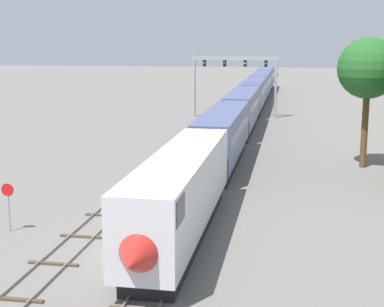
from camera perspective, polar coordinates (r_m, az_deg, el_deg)
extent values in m
plane|color=slate|center=(30.16, -5.96, -10.01)|extent=(400.00, 400.00, 0.00)
cube|color=slate|center=(87.88, 5.67, 4.23)|extent=(0.07, 200.00, 0.16)
cube|color=slate|center=(87.78, 6.61, 4.20)|extent=(0.07, 200.00, 0.16)
cube|color=#473828|center=(27.88, -3.07, -11.70)|extent=(2.60, 0.24, 0.10)
cube|color=#473828|center=(31.51, -1.40, -8.90)|extent=(2.60, 0.24, 0.10)
cube|color=#473828|center=(35.22, -0.10, -6.68)|extent=(2.60, 0.24, 0.10)
cube|color=#473828|center=(38.98, 0.94, -4.88)|extent=(2.60, 0.24, 0.10)
cube|color=#473828|center=(42.80, 1.79, -3.40)|extent=(2.60, 0.24, 0.10)
cube|color=#473828|center=(46.64, 2.50, -2.16)|extent=(2.60, 0.24, 0.10)
cube|color=#473828|center=(50.50, 3.10, -1.11)|extent=(2.60, 0.24, 0.10)
cube|color=#473828|center=(54.39, 3.62, -0.21)|extent=(2.60, 0.24, 0.10)
cube|color=#473828|center=(58.29, 4.06, 0.57)|extent=(2.60, 0.24, 0.10)
cube|color=#473828|center=(62.20, 4.45, 1.25)|extent=(2.60, 0.24, 0.10)
cube|color=#473828|center=(66.13, 4.80, 1.85)|extent=(2.60, 0.24, 0.10)
cube|color=#473828|center=(70.06, 5.10, 2.39)|extent=(2.60, 0.24, 0.10)
cube|color=#473828|center=(74.00, 5.38, 2.86)|extent=(2.60, 0.24, 0.10)
cube|color=#473828|center=(77.95, 5.62, 3.29)|extent=(2.60, 0.24, 0.10)
cube|color=#473828|center=(81.90, 5.85, 3.68)|extent=(2.60, 0.24, 0.10)
cube|color=#473828|center=(85.85, 6.05, 4.03)|extent=(2.60, 0.24, 0.10)
cube|color=#473828|center=(89.81, 6.23, 4.35)|extent=(2.60, 0.24, 0.10)
cube|color=#473828|center=(93.78, 6.40, 4.65)|extent=(2.60, 0.24, 0.10)
cube|color=#473828|center=(97.74, 6.56, 4.92)|extent=(2.60, 0.24, 0.10)
cube|color=#473828|center=(101.71, 6.70, 5.16)|extent=(2.60, 0.24, 0.10)
cube|color=#473828|center=(105.68, 6.83, 5.39)|extent=(2.60, 0.24, 0.10)
cube|color=#473828|center=(109.66, 6.96, 5.61)|extent=(2.60, 0.24, 0.10)
cube|color=#473828|center=(113.63, 7.07, 5.80)|extent=(2.60, 0.24, 0.10)
cube|color=#473828|center=(117.61, 7.18, 5.99)|extent=(2.60, 0.24, 0.10)
cube|color=#473828|center=(121.59, 7.28, 6.16)|extent=(2.60, 0.24, 0.10)
cube|color=#473828|center=(125.57, 7.37, 6.32)|extent=(2.60, 0.24, 0.10)
cube|color=#473828|center=(129.55, 7.46, 6.48)|extent=(2.60, 0.24, 0.10)
cube|color=#473828|center=(133.53, 7.54, 6.62)|extent=(2.60, 0.24, 0.10)
cube|color=#473828|center=(137.51, 7.62, 6.75)|extent=(2.60, 0.24, 0.10)
cube|color=#473828|center=(141.50, 7.69, 6.88)|extent=(2.60, 0.24, 0.10)
cube|color=#473828|center=(145.48, 7.76, 7.00)|extent=(2.60, 0.24, 0.10)
cube|color=#473828|center=(149.47, 7.83, 7.11)|extent=(2.60, 0.24, 0.10)
cube|color=#473828|center=(153.45, 7.89, 7.22)|extent=(2.60, 0.24, 0.10)
cube|color=#473828|center=(157.44, 7.95, 7.32)|extent=(2.60, 0.24, 0.10)
cube|color=#473828|center=(161.43, 8.01, 7.42)|extent=(2.60, 0.24, 0.10)
cube|color=#473828|center=(165.42, 8.06, 7.51)|extent=(2.60, 0.24, 0.10)
cube|color=#473828|center=(169.41, 8.11, 7.60)|extent=(2.60, 0.24, 0.10)
cube|color=#473828|center=(173.40, 8.16, 7.68)|extent=(2.60, 0.24, 0.10)
cube|color=#473828|center=(177.39, 8.21, 7.76)|extent=(2.60, 0.24, 0.10)
cube|color=#473828|center=(181.38, 8.25, 7.84)|extent=(2.60, 0.24, 0.10)
cube|color=#473828|center=(185.37, 8.30, 7.91)|extent=(2.60, 0.24, 0.10)
cube|color=slate|center=(68.91, -0.21, 2.31)|extent=(0.07, 160.00, 0.16)
cube|color=slate|center=(68.67, 0.98, 2.27)|extent=(0.07, 160.00, 0.16)
cube|color=#473828|center=(26.24, -17.29, -13.76)|extent=(2.60, 0.24, 0.10)
cube|color=#473828|center=(29.54, -13.71, -10.66)|extent=(2.60, 0.24, 0.10)
cube|color=#473828|center=(32.98, -10.91, -8.17)|extent=(2.60, 0.24, 0.10)
cube|color=#473828|center=(36.54, -8.67, -6.13)|extent=(2.60, 0.24, 0.10)
cube|color=#473828|center=(40.19, -6.85, -4.46)|extent=(2.60, 0.24, 0.10)
cube|color=#473828|center=(43.89, -5.34, -3.06)|extent=(2.60, 0.24, 0.10)
cube|color=#473828|center=(47.65, -4.07, -1.88)|extent=(2.60, 0.24, 0.10)
cube|color=#473828|center=(51.44, -2.99, -0.88)|extent=(2.60, 0.24, 0.10)
cube|color=#473828|center=(55.26, -2.06, -0.01)|extent=(2.60, 0.24, 0.10)
cube|color=#473828|center=(59.10, -1.25, 0.75)|extent=(2.60, 0.24, 0.10)
cube|color=#473828|center=(62.97, -0.53, 1.41)|extent=(2.60, 0.24, 0.10)
cube|color=#473828|center=(66.85, 0.10, 2.00)|extent=(2.60, 0.24, 0.10)
cube|color=#473828|center=(70.74, 0.66, 2.52)|extent=(2.60, 0.24, 0.10)
cube|color=#473828|center=(74.64, 1.16, 2.99)|extent=(2.60, 0.24, 0.10)
cube|color=#473828|center=(78.56, 1.61, 3.41)|extent=(2.60, 0.24, 0.10)
cube|color=#473828|center=(82.48, 2.02, 3.79)|extent=(2.60, 0.24, 0.10)
cube|color=#473828|center=(86.41, 2.40, 4.13)|extent=(2.60, 0.24, 0.10)
cube|color=#473828|center=(90.34, 2.74, 4.45)|extent=(2.60, 0.24, 0.10)
cube|color=#473828|center=(94.28, 3.05, 4.74)|extent=(2.60, 0.24, 0.10)
cube|color=#473828|center=(98.23, 3.34, 5.00)|extent=(2.60, 0.24, 0.10)
cube|color=#473828|center=(102.18, 3.61, 5.25)|extent=(2.60, 0.24, 0.10)
cube|color=#473828|center=(106.13, 3.85, 5.47)|extent=(2.60, 0.24, 0.10)
cube|color=#473828|center=(110.09, 4.08, 5.68)|extent=(2.60, 0.24, 0.10)
cube|color=#473828|center=(114.05, 4.30, 5.88)|extent=(2.60, 0.24, 0.10)
cube|color=#473828|center=(118.01, 4.50, 6.06)|extent=(2.60, 0.24, 0.10)
cube|color=#473828|center=(121.98, 4.68, 6.23)|extent=(2.60, 0.24, 0.10)
cube|color=#473828|center=(125.95, 4.86, 6.39)|extent=(2.60, 0.24, 0.10)
cube|color=#473828|center=(129.91, 5.02, 6.54)|extent=(2.60, 0.24, 0.10)
cube|color=#473828|center=(133.89, 5.17, 6.68)|extent=(2.60, 0.24, 0.10)
cube|color=#473828|center=(137.86, 5.32, 6.82)|extent=(2.60, 0.24, 0.10)
cube|color=#473828|center=(141.83, 5.46, 6.94)|extent=(2.60, 0.24, 0.10)
cube|color=#473828|center=(145.81, 5.59, 7.06)|extent=(2.60, 0.24, 0.10)
cube|color=silver|center=(31.60, -1.06, -3.42)|extent=(3.00, 18.04, 3.80)
cone|color=#B2231E|center=(23.18, -5.52, -10.11)|extent=(2.88, 2.60, 2.88)
cube|color=black|center=(23.95, -4.69, -5.48)|extent=(3.04, 1.80, 1.10)
cube|color=black|center=(32.30, -1.05, -7.53)|extent=(2.52, 16.24, 1.00)
cube|color=#4C5684|center=(50.02, 3.14, 2.09)|extent=(3.00, 18.04, 3.80)
cube|color=black|center=(49.96, 3.15, 2.55)|extent=(3.04, 16.60, 0.90)
cube|color=black|center=(50.46, 3.12, -0.60)|extent=(2.52, 16.24, 1.00)
cube|color=#4C5684|center=(68.78, 5.08, 4.62)|extent=(3.00, 18.04, 3.80)
cube|color=black|center=(68.73, 5.08, 4.95)|extent=(3.04, 16.60, 0.90)
cube|color=black|center=(69.10, 5.04, 2.64)|extent=(2.52, 16.24, 1.00)
cube|color=#4C5684|center=(87.66, 6.19, 6.06)|extent=(3.00, 18.04, 3.80)
cube|color=black|center=(87.62, 6.19, 6.32)|extent=(3.04, 16.60, 0.90)
cube|color=black|center=(87.91, 6.15, 4.50)|extent=(2.52, 16.24, 1.00)
cube|color=#4C5684|center=(106.60, 6.91, 6.98)|extent=(3.00, 18.04, 3.80)
cube|color=black|center=(106.57, 6.91, 7.20)|extent=(3.04, 16.60, 0.90)
cube|color=black|center=(106.81, 6.88, 5.70)|extent=(2.52, 16.24, 1.00)
cube|color=#4C5684|center=(125.56, 7.41, 7.63)|extent=(3.00, 18.04, 3.80)
cube|color=black|center=(125.54, 7.41, 7.81)|extent=(3.04, 16.60, 0.90)
cube|color=black|center=(125.74, 7.38, 6.54)|extent=(2.52, 16.24, 1.00)
cylinder|color=#999BA0|center=(81.83, 0.24, 6.83)|extent=(0.36, 0.36, 8.89)
cylinder|color=#999BA0|center=(80.67, 8.37, 6.64)|extent=(0.36, 0.36, 8.89)
cube|color=#999BA0|center=(80.83, 4.32, 9.47)|extent=(12.10, 0.36, 0.50)
cube|color=black|center=(81.45, 1.26, 9.02)|extent=(0.44, 0.32, 0.90)
sphere|color=green|center=(81.27, 1.24, 9.02)|extent=(0.28, 0.28, 0.28)
cube|color=black|center=(81.06, 3.29, 9.00)|extent=(0.44, 0.32, 0.90)
sphere|color=red|center=(80.87, 3.28, 8.99)|extent=(0.28, 0.28, 0.28)
cube|color=black|center=(80.77, 5.34, 8.96)|extent=(0.44, 0.32, 0.90)
sphere|color=yellow|center=(80.58, 5.33, 8.95)|extent=(0.28, 0.28, 0.28)
cube|color=black|center=(80.58, 7.41, 8.91)|extent=(0.44, 0.32, 0.90)
sphere|color=green|center=(80.40, 7.40, 8.90)|extent=(0.28, 0.28, 0.28)
cylinder|color=gray|center=(34.69, -17.82, -5.71)|extent=(0.08, 0.08, 2.20)
cylinder|color=red|center=(34.30, -17.98, -3.48)|extent=(0.76, 0.03, 0.76)
cylinder|color=brown|center=(51.23, 16.88, 2.37)|extent=(0.56, 0.56, 6.74)
sphere|color=#235B23|center=(50.71, 17.22, 8.16)|extent=(5.17, 5.17, 5.17)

